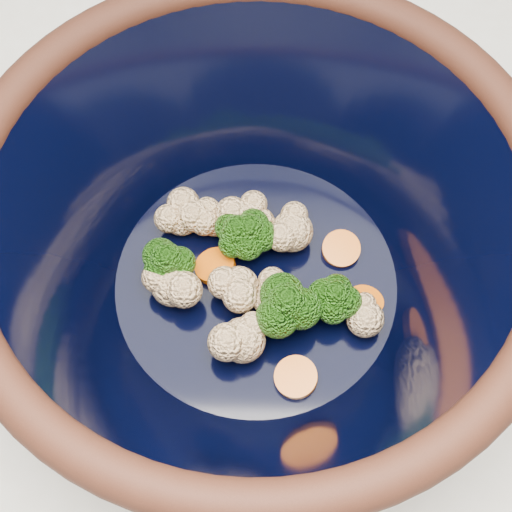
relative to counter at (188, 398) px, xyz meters
The scene contains 4 objects.
ground 0.45m from the counter, ahead, with size 3.00×3.00×0.00m, color #9E7A54.
counter is the anchor object (origin of this frame).
mixing_bowl 0.56m from the counter, 23.47° to the right, with size 0.41×0.41×0.18m.
vegetable_pile 0.52m from the counter, 24.20° to the right, with size 0.19×0.16×0.06m.
Camera 1 is at (0.10, -0.28, 1.45)m, focal length 50.00 mm.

